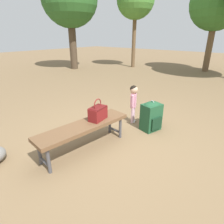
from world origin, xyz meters
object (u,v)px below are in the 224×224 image
park_bench (84,128)px  handbag (98,113)px  tree_back (136,0)px  child_standing (134,98)px  tree_mid (217,3)px  backpack_large (151,115)px

park_bench → handbag: handbag is taller
handbag → tree_back: (7.29, 4.26, 2.83)m
child_standing → tree_back: tree_back is taller
child_standing → tree_mid: 7.89m
park_bench → backpack_large: size_ratio=2.65×
park_bench → child_standing: child_standing is taller
handbag → child_standing: 1.10m
tree_back → park_bench: bearing=-150.9°
park_bench → tree_back: size_ratio=0.37×
child_standing → tree_mid: size_ratio=0.19×
backpack_large → handbag: bearing=157.0°
backpack_large → tree_mid: size_ratio=0.14×
backpack_large → tree_back: size_ratio=0.14×
child_standing → backpack_large: bearing=-97.6°
backpack_large → park_bench: bearing=160.1°
park_bench → handbag: size_ratio=4.44×
park_bench → tree_mid: size_ratio=0.38×
handbag → child_standing: (1.10, 0.03, -0.04)m
tree_mid → backpack_large: bearing=-171.8°
child_standing → backpack_large: 0.53m
park_bench → child_standing: 1.40m
park_bench → tree_back: tree_back is taller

